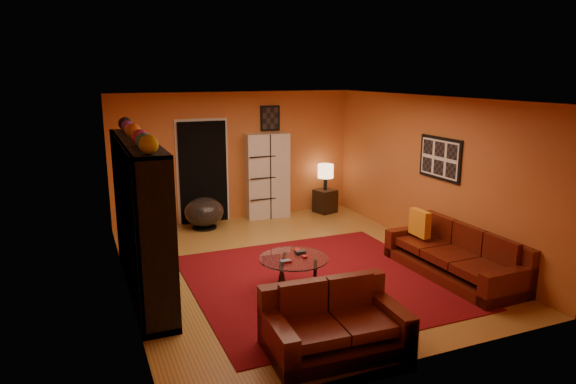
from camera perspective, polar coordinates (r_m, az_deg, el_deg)
name	(u,v)px	position (r m, az deg, el deg)	size (l,w,h in m)	color
floor	(293,266)	(8.17, 0.60, -8.18)	(6.00, 6.00, 0.00)	olive
ceiling	(294,98)	(7.62, 0.65, 10.36)	(6.00, 6.00, 0.00)	white
wall_back	(236,156)	(10.56, -5.83, 3.98)	(6.00, 6.00, 0.00)	#BB6029
wall_front	(413,245)	(5.27, 13.69, -5.71)	(6.00, 6.00, 0.00)	#BB6029
wall_left	(122,201)	(7.20, -17.97, -0.91)	(6.00, 6.00, 0.00)	#BB6029
wall_right	(428,173)	(9.05, 15.33, 2.05)	(6.00, 6.00, 0.00)	#BB6029
rug	(319,280)	(7.61, 3.42, -9.78)	(3.60, 3.60, 0.01)	#580A11
doorway	(203,172)	(10.40, -9.42, 2.16)	(0.95, 0.10, 2.04)	black
wall_art_right	(440,158)	(8.76, 16.55, 3.60)	(0.03, 1.00, 0.70)	black
wall_art_back	(270,118)	(10.69, -2.00, 8.20)	(0.42, 0.03, 0.52)	black
entertainment_unit	(141,217)	(7.28, -16.07, -2.66)	(0.45, 3.00, 2.10)	black
tv	(145,221)	(7.28, -15.63, -3.12)	(0.12, 0.94, 0.54)	black
sofa	(459,257)	(8.14, 18.43, -6.83)	(0.98, 2.27, 0.85)	#451109
loveseat	(333,323)	(5.84, 4.97, -14.29)	(1.55, 0.98, 0.85)	#451109
throw_pillow	(420,223)	(8.45, 14.43, -3.36)	(0.12, 0.42, 0.42)	orange
coffee_table	(294,261)	(7.12, 0.64, -7.68)	(0.96, 0.96, 0.48)	silver
storage_cabinet	(267,176)	(10.64, -2.32, 1.81)	(0.88, 0.39, 1.76)	beige
bowl_chair	(204,212)	(10.09, -9.31, -2.22)	(0.75, 0.75, 0.61)	black
side_table	(325,201)	(11.16, 4.14, -1.01)	(0.40, 0.40, 0.50)	black
table_lamp	(326,172)	(11.02, 4.20, 2.27)	(0.33, 0.33, 0.56)	black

